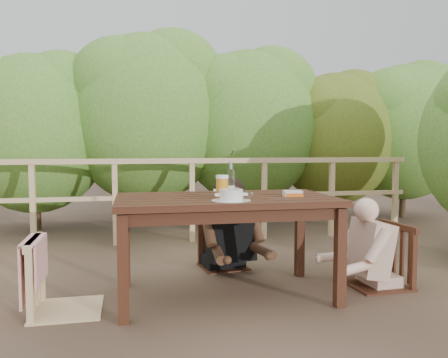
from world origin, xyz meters
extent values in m
plane|color=brown|center=(0.00, 0.00, 0.00)|extent=(60.00, 60.00, 0.00)
cube|color=#33180E|center=(0.00, 0.00, 0.38)|extent=(1.63, 0.92, 0.75)
cube|color=tan|center=(-1.15, -0.09, 0.49)|extent=(0.50, 0.50, 0.98)
cube|color=#33180E|center=(0.14, 0.80, 0.41)|extent=(0.47, 0.47, 0.83)
cube|color=#33180E|center=(1.28, 0.01, 0.48)|extent=(0.51, 0.51, 0.96)
cube|color=tan|center=(0.00, 2.00, 0.51)|extent=(5.60, 0.10, 1.01)
cylinder|color=silver|center=(-0.01, -0.25, 0.80)|extent=(0.28, 0.28, 0.09)
cylinder|color=silver|center=(0.04, 0.16, 0.80)|extent=(0.24, 0.24, 0.08)
ellipsoid|color=#A97F3B|center=(0.03, -0.23, 0.79)|extent=(0.11, 0.09, 0.07)
cylinder|color=#C98912|center=(-0.04, -0.06, 0.85)|extent=(0.09, 0.09, 0.18)
cylinder|color=silver|center=(0.08, 0.18, 0.89)|extent=(0.06, 0.06, 0.27)
cylinder|color=silver|center=(0.13, -0.20, 0.79)|extent=(0.06, 0.06, 0.07)
cube|color=silver|center=(0.50, -0.10, 0.78)|extent=(0.15, 0.11, 0.06)
camera|label=1|loc=(-0.67, -3.30, 1.15)|focal=35.80mm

